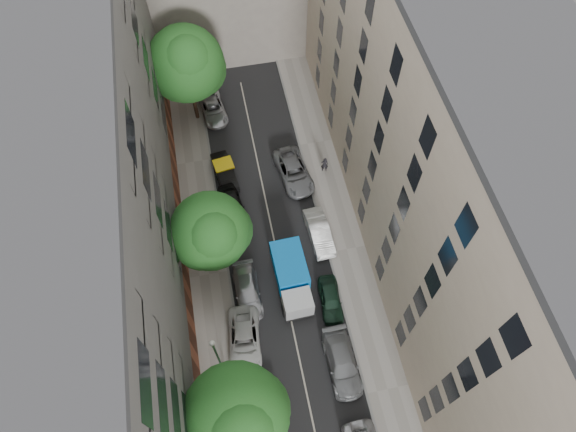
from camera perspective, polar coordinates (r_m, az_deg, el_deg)
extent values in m
plane|color=#4C4C49|center=(40.46, -1.03, -5.16)|extent=(120.00, 120.00, 0.00)
cube|color=black|center=(40.45, -1.03, -5.15)|extent=(8.00, 44.00, 0.02)
cube|color=gray|center=(40.40, -8.76, -6.45)|extent=(3.00, 44.00, 0.15)
cube|color=gray|center=(41.13, 6.53, -3.71)|extent=(3.00, 44.00, 0.15)
cube|color=#4E4C49|center=(32.67, -20.62, -0.73)|extent=(8.00, 44.00, 20.00)
cube|color=#C3AF97|center=(34.46, 17.05, 5.54)|extent=(8.00, 44.00, 20.00)
cube|color=black|center=(39.09, 0.45, -7.52)|extent=(2.35, 5.68, 0.31)
cube|color=#BBBEC1|center=(37.50, 1.08, -9.68)|extent=(2.13, 1.73, 1.77)
cube|color=#0C83F1|center=(38.46, 0.18, -5.62)|extent=(2.40, 3.81, 1.87)
cylinder|color=black|center=(38.43, -0.42, -10.53)|extent=(0.29, 0.87, 0.87)
cylinder|color=black|center=(38.60, 2.51, -9.97)|extent=(0.29, 0.87, 0.87)
cylinder|color=black|center=(39.81, -1.44, -5.69)|extent=(0.29, 0.87, 0.87)
cylinder|color=black|center=(39.97, 1.36, -5.18)|extent=(0.29, 0.87, 0.87)
imported|color=#490E13|center=(36.34, -2.06, -21.64)|extent=(1.65, 4.02, 1.29)
imported|color=silver|center=(37.61, -4.87, -13.52)|extent=(2.78, 5.17, 1.38)
imported|color=#B7B7BC|center=(38.87, -4.53, -8.32)|extent=(1.87, 4.61, 1.34)
imported|color=black|center=(42.33, -6.15, 1.10)|extent=(2.41, 4.52, 1.46)
imported|color=black|center=(44.39, -7.04, 4.90)|extent=(2.06, 4.32, 1.37)
imported|color=#B9B9BE|center=(49.14, -8.34, 11.73)|extent=(2.64, 4.83, 1.28)
imported|color=slate|center=(37.18, 6.04, -15.95)|extent=(2.12, 5.05, 1.46)
imported|color=#152F20|center=(38.66, 4.75, -9.20)|extent=(1.80, 3.92, 1.30)
imported|color=silver|center=(40.92, 3.49, -1.82)|extent=(1.83, 4.55, 1.47)
imported|color=slate|center=(44.00, 0.63, 4.94)|extent=(3.14, 5.58, 1.47)
cylinder|color=#382619|center=(35.22, -5.09, -22.62)|extent=(0.36, 0.36, 3.21)
cylinder|color=#382619|center=(32.51, -5.49, -21.93)|extent=(0.24, 0.24, 2.30)
sphere|color=#1F531B|center=(30.29, -5.87, -21.28)|extent=(6.02, 6.02, 6.02)
sphere|color=#1F531B|center=(31.41, -4.06, -20.63)|extent=(4.51, 4.51, 4.51)
sphere|color=#1F531B|center=(30.89, -6.99, -22.58)|extent=(4.21, 4.21, 4.21)
sphere|color=#1F531B|center=(28.97, -5.42, -22.37)|extent=(3.91, 3.91, 3.91)
cylinder|color=#382619|center=(39.27, -7.84, -4.67)|extent=(0.36, 0.36, 2.75)
cylinder|color=#382619|center=(37.19, -8.27, -3.07)|extent=(0.24, 0.24, 1.97)
sphere|color=#1F531B|center=(35.51, -8.65, -1.63)|extent=(5.54, 5.54, 5.54)
sphere|color=#1F531B|center=(36.49, -7.14, -1.57)|extent=(4.16, 4.16, 4.16)
sphere|color=#1F531B|center=(35.78, -9.54, -2.93)|extent=(3.88, 3.88, 3.88)
sphere|color=#1F531B|center=(34.21, -8.38, -1.89)|extent=(3.60, 3.60, 3.60)
cylinder|color=#382619|center=(48.21, -10.29, 12.03)|extent=(0.36, 0.36, 3.14)
cylinder|color=#382619|center=(46.31, -10.81, 14.28)|extent=(0.24, 0.24, 2.24)
sphere|color=#1F531B|center=(44.81, -11.29, 16.25)|extent=(6.41, 6.41, 6.41)
sphere|color=#1F531B|center=(45.80, -9.95, 15.82)|extent=(4.81, 4.81, 4.81)
sphere|color=#1F531B|center=(44.90, -11.99, 15.08)|extent=(4.49, 4.49, 4.49)
sphere|color=#1F531B|center=(43.43, -11.18, 16.72)|extent=(4.17, 4.17, 4.17)
cylinder|color=#195927|center=(34.66, -7.73, -15.41)|extent=(0.14, 0.14, 6.38)
sphere|color=silver|center=(31.52, -8.44, -13.83)|extent=(0.36, 0.36, 0.36)
imported|color=black|center=(44.25, 4.09, 5.74)|extent=(0.68, 0.52, 1.67)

